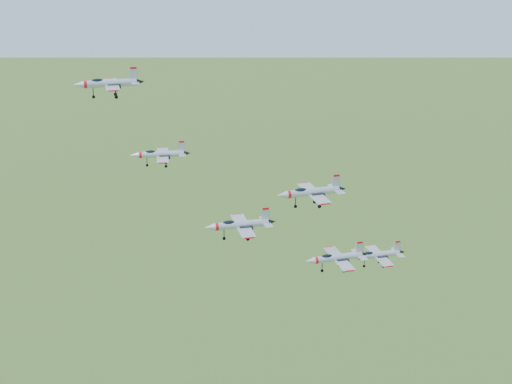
{
  "coord_description": "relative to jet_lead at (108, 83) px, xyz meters",
  "views": [
    {
      "loc": [
        2.52,
        -116.19,
        173.61
      ],
      "look_at": [
        9.43,
        -3.85,
        131.45
      ],
      "focal_mm": 50.0,
      "sensor_mm": 36.0,
      "label": 1
    }
  ],
  "objects": [
    {
      "name": "jet_trail",
      "position": [
        46.81,
        -17.16,
        -27.35
      ],
      "size": [
        10.44,
        8.76,
        2.8
      ],
      "rotation": [
        0.0,
        0.0,
        0.18
      ],
      "color": "#B2B6BF"
    },
    {
      "name": "jet_left_low",
      "position": [
        35.8,
        -10.82,
        -17.73
      ],
      "size": [
        13.1,
        11.06,
        3.53
      ],
      "rotation": [
        0.0,
        0.0,
        0.23
      ],
      "color": "#B2B6BF"
    },
    {
      "name": "jet_right_high",
      "position": [
        22.23,
        -34.13,
        -13.71
      ],
      "size": [
        10.57,
        8.85,
        2.83
      ],
      "rotation": [
        0.0,
        0.0,
        0.17
      ],
      "color": "#B2B6BF"
    },
    {
      "name": "jet_left_high",
      "position": [
        9.32,
        -9.05,
        -10.73
      ],
      "size": [
        10.56,
        8.73,
        2.82
      ],
      "rotation": [
        0.0,
        0.0,
        0.07
      ],
      "color": "#B2B6BF"
    },
    {
      "name": "jet_right_low",
      "position": [
        38.17,
        -25.16,
        -23.78
      ],
      "size": [
        10.94,
        9.21,
        2.94
      ],
      "rotation": [
        0.0,
        0.0,
        0.21
      ],
      "color": "#B2B6BF"
    },
    {
      "name": "jet_lead",
      "position": [
        0.0,
        0.0,
        0.0
      ],
      "size": [
        12.73,
        10.68,
        3.41
      ],
      "rotation": [
        0.0,
        0.0,
        0.18
      ],
      "color": "#B2B6BF"
    }
  ]
}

